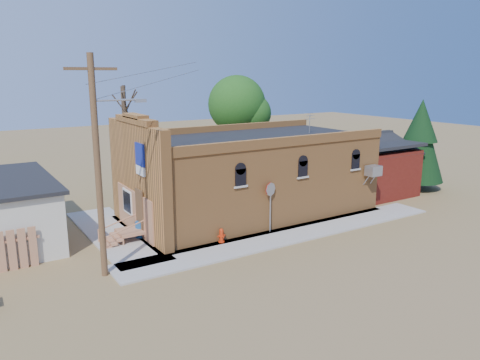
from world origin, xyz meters
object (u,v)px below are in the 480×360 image
stop_sign (270,194)px  trash_barrel (141,229)px  utility_pole (99,163)px  brick_bar (246,175)px  fire_hydrant (221,235)px

stop_sign → trash_barrel: size_ratio=3.31×
utility_pole → brick_bar: bearing=23.7°
utility_pole → fire_hydrant: size_ratio=12.69×
stop_sign → fire_hydrant: bearing=-173.0°
utility_pole → stop_sign: bearing=3.9°
brick_bar → trash_barrel: (-6.94, -0.79, -1.86)m
brick_bar → stop_sign: 3.81m
fire_hydrant → trash_barrel: 4.24m
brick_bar → stop_sign: bearing=-103.8°
brick_bar → utility_pole: 10.96m
utility_pole → fire_hydrant: 7.37m
utility_pole → trash_barrel: size_ratio=11.17×
brick_bar → utility_pole: bearing=-156.3°
fire_hydrant → stop_sign: size_ratio=0.27×
utility_pole → stop_sign: size_ratio=3.37×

